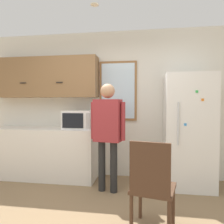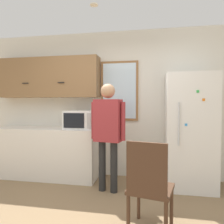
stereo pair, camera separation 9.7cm
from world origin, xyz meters
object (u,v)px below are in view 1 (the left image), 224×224
Objects in this scene: microwave at (79,120)px; person at (108,126)px; refrigerator at (188,131)px; chair at (152,183)px.

microwave is 0.31× the size of person.
refrigerator reaches higher than person.
refrigerator is (1.86, -0.03, -0.16)m from microwave.
person is 1.30m from chair.
microwave is at bearing 153.63° from person.
person is (0.59, -0.44, -0.06)m from microwave.
person reaches higher than chair.
chair is (-0.62, -1.43, -0.38)m from refrigerator.
person is 1.33m from refrigerator.
chair is at bearing -113.29° from refrigerator.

